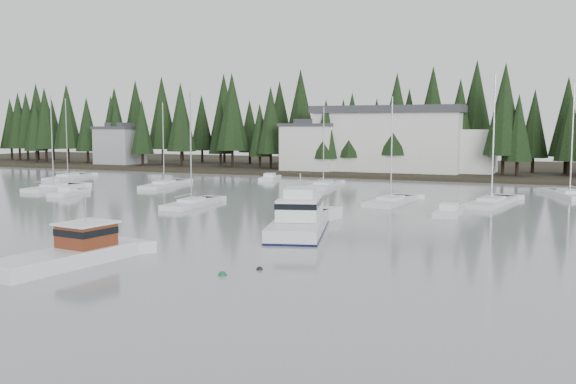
{
  "coord_description": "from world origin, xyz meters",
  "views": [
    {
      "loc": [
        22.16,
        -24.09,
        7.99
      ],
      "look_at": [
        0.93,
        25.11,
        2.5
      ],
      "focal_mm": 40.0,
      "sensor_mm": 36.0,
      "label": 1
    }
  ],
  "objects_px": {
    "sailboat_4": "(391,203)",
    "sailboat_9": "(491,204)",
    "sailboat_1": "(570,196)",
    "sailboat_8": "(323,187)",
    "runabout_0": "(68,194)",
    "runabout_1": "(449,213)",
    "house_west": "(311,146)",
    "sailboat_3": "(192,205)",
    "runabout_3": "(270,179)",
    "house_far_west": "(120,144)",
    "sailboat_2": "(164,186)",
    "sailboat_6": "(54,189)",
    "sailboat_0": "(68,178)",
    "lobster_boat_brown": "(67,256)",
    "harbor_inn": "(402,140)",
    "cabin_cruiser_center": "(300,222)"
  },
  "relations": [
    {
      "from": "sailboat_6",
      "to": "cabin_cruiser_center",
      "type": "bearing_deg",
      "value": -116.49
    },
    {
      "from": "runabout_0",
      "to": "runabout_3",
      "type": "bearing_deg",
      "value": -35.75
    },
    {
      "from": "sailboat_8",
      "to": "sailboat_3",
      "type": "bearing_deg",
      "value": 160.55
    },
    {
      "from": "cabin_cruiser_center",
      "to": "runabout_0",
      "type": "bearing_deg",
      "value": 53.06
    },
    {
      "from": "sailboat_8",
      "to": "runabout_0",
      "type": "bearing_deg",
      "value": 124.15
    },
    {
      "from": "sailboat_1",
      "to": "sailboat_8",
      "type": "bearing_deg",
      "value": 70.28
    },
    {
      "from": "sailboat_9",
      "to": "house_west",
      "type": "bearing_deg",
      "value": 53.51
    },
    {
      "from": "house_far_west",
      "to": "sailboat_8",
      "type": "bearing_deg",
      "value": -26.0
    },
    {
      "from": "house_far_west",
      "to": "sailboat_3",
      "type": "relative_size",
      "value": 0.7
    },
    {
      "from": "house_west",
      "to": "runabout_1",
      "type": "xyz_separation_m",
      "value": [
        30.71,
        -44.21,
        -4.52
      ]
    },
    {
      "from": "sailboat_0",
      "to": "sailboat_6",
      "type": "relative_size",
      "value": 1.02
    },
    {
      "from": "sailboat_0",
      "to": "cabin_cruiser_center",
      "type": "bearing_deg",
      "value": -135.75
    },
    {
      "from": "sailboat_9",
      "to": "sailboat_1",
      "type": "bearing_deg",
      "value": -23.91
    },
    {
      "from": "house_far_west",
      "to": "sailboat_2",
      "type": "bearing_deg",
      "value": -45.14
    },
    {
      "from": "sailboat_8",
      "to": "runabout_1",
      "type": "relative_size",
      "value": 1.68
    },
    {
      "from": "house_west",
      "to": "sailboat_3",
      "type": "relative_size",
      "value": 0.79
    },
    {
      "from": "house_west",
      "to": "runabout_1",
      "type": "bearing_deg",
      "value": -55.21
    },
    {
      "from": "house_west",
      "to": "harbor_inn",
      "type": "height_order",
      "value": "harbor_inn"
    },
    {
      "from": "sailboat_6",
      "to": "sailboat_8",
      "type": "xyz_separation_m",
      "value": [
        30.13,
        16.87,
        -0.01
      ]
    },
    {
      "from": "sailboat_4",
      "to": "runabout_0",
      "type": "height_order",
      "value": "sailboat_4"
    },
    {
      "from": "house_far_west",
      "to": "cabin_cruiser_center",
      "type": "relative_size",
      "value": 0.68
    },
    {
      "from": "runabout_0",
      "to": "harbor_inn",
      "type": "bearing_deg",
      "value": -41.88
    },
    {
      "from": "house_west",
      "to": "sailboat_3",
      "type": "height_order",
      "value": "sailboat_3"
    },
    {
      "from": "sailboat_1",
      "to": "sailboat_2",
      "type": "distance_m",
      "value": 50.4
    },
    {
      "from": "runabout_0",
      "to": "runabout_1",
      "type": "bearing_deg",
      "value": -100.85
    },
    {
      "from": "harbor_inn",
      "to": "lobster_boat_brown",
      "type": "relative_size",
      "value": 3.15
    },
    {
      "from": "house_west",
      "to": "cabin_cruiser_center",
      "type": "xyz_separation_m",
      "value": [
        21.81,
        -58.33,
        -3.88
      ]
    },
    {
      "from": "sailboat_4",
      "to": "sailboat_9",
      "type": "xyz_separation_m",
      "value": [
        9.71,
        3.33,
        0.01
      ]
    },
    {
      "from": "harbor_inn",
      "to": "sailboat_3",
      "type": "distance_m",
      "value": 52.46
    },
    {
      "from": "cabin_cruiser_center",
      "to": "runabout_0",
      "type": "height_order",
      "value": "cabin_cruiser_center"
    },
    {
      "from": "sailboat_4",
      "to": "sailboat_9",
      "type": "bearing_deg",
      "value": -66.43
    },
    {
      "from": "sailboat_2",
      "to": "sailboat_6",
      "type": "relative_size",
      "value": 0.94
    },
    {
      "from": "sailboat_1",
      "to": "sailboat_9",
      "type": "height_order",
      "value": "sailboat_9"
    },
    {
      "from": "cabin_cruiser_center",
      "to": "sailboat_0",
      "type": "xyz_separation_m",
      "value": [
        -51.27,
        31.59,
        -0.71
      ]
    },
    {
      "from": "harbor_inn",
      "to": "runabout_1",
      "type": "xyz_separation_m",
      "value": [
        15.67,
        -47.55,
        -5.64
      ]
    },
    {
      "from": "runabout_3",
      "to": "cabin_cruiser_center",
      "type": "bearing_deg",
      "value": -165.6
    },
    {
      "from": "runabout_1",
      "to": "sailboat_9",
      "type": "bearing_deg",
      "value": -19.06
    },
    {
      "from": "sailboat_2",
      "to": "sailboat_9",
      "type": "distance_m",
      "value": 42.49
    },
    {
      "from": "sailboat_0",
      "to": "runabout_3",
      "type": "relative_size",
      "value": 1.92
    },
    {
      "from": "lobster_boat_brown",
      "to": "runabout_1",
      "type": "xyz_separation_m",
      "value": [
        16.83,
        30.33,
        -0.38
      ]
    },
    {
      "from": "sailboat_3",
      "to": "sailboat_2",
      "type": "bearing_deg",
      "value": 37.39
    },
    {
      "from": "sailboat_8",
      "to": "harbor_inn",
      "type": "bearing_deg",
      "value": -15.3
    },
    {
      "from": "house_far_west",
      "to": "sailboat_3",
      "type": "distance_m",
      "value": 69.27
    },
    {
      "from": "sailboat_2",
      "to": "sailboat_9",
      "type": "bearing_deg",
      "value": -105.84
    },
    {
      "from": "sailboat_0",
      "to": "runabout_0",
      "type": "relative_size",
      "value": 2.18
    },
    {
      "from": "sailboat_2",
      "to": "sailboat_8",
      "type": "distance_m",
      "value": 21.29
    },
    {
      "from": "harbor_inn",
      "to": "runabout_1",
      "type": "relative_size",
      "value": 4.48
    },
    {
      "from": "sailboat_3",
      "to": "runabout_3",
      "type": "height_order",
      "value": "sailboat_3"
    },
    {
      "from": "sailboat_0",
      "to": "lobster_boat_brown",
      "type": "bearing_deg",
      "value": -151.92
    },
    {
      "from": "sailboat_6",
      "to": "sailboat_9",
      "type": "bearing_deg",
      "value": -86.69
    }
  ]
}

